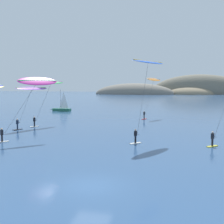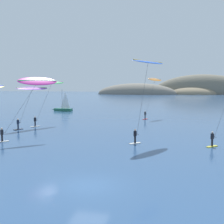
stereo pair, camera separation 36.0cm
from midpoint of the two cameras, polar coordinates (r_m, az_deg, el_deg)
ground_plane at (r=19.47m, az=-4.32°, el=-14.70°), size 600.00×600.00×0.00m
headland_island at (r=233.36m, az=14.68°, el=3.51°), size 122.87×42.09×31.94m
sailboat_near at (r=75.85m, az=-9.95°, el=0.69°), size 5.89×1.47×5.70m
kitesurfer_orange at (r=59.15m, az=8.73°, el=5.98°), size 3.74×6.71×8.39m
kitesurfer_magenta at (r=36.34m, az=-15.10°, el=5.30°), size 6.08×6.04×7.85m
kitesurfer_green at (r=49.29m, az=-12.16°, el=5.29°), size 3.87×6.66×7.66m
kitesurfer_purple at (r=46.59m, az=-15.81°, el=4.26°), size 3.58×6.88×6.62m
kitesurfer_blue at (r=34.08m, az=7.48°, el=9.19°), size 4.38×6.28×9.84m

